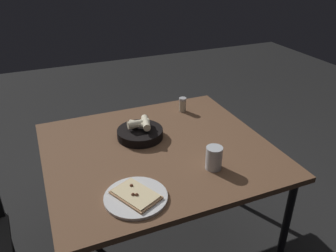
{
  "coord_description": "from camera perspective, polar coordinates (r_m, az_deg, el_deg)",
  "views": [
    {
      "loc": [
        1.46,
        -0.55,
        1.7
      ],
      "look_at": [
        -0.08,
        0.09,
        0.81
      ],
      "focal_mm": 36.02,
      "sensor_mm": 36.0,
      "label": 1
    }
  ],
  "objects": [
    {
      "name": "ground",
      "position": [
        2.31,
        -1.46,
        -19.43
      ],
      "size": [
        8.0,
        8.0,
        0.0
      ],
      "primitive_type": "plane",
      "color": "#242424"
    },
    {
      "name": "dining_table",
      "position": [
        1.86,
        -1.71,
        -5.09
      ],
      "size": [
        1.08,
        1.19,
        0.74
      ],
      "color": "brown",
      "rests_on": "ground"
    },
    {
      "name": "pizza_plate",
      "position": [
        1.49,
        -5.48,
        -11.78
      ],
      "size": [
        0.28,
        0.28,
        0.04
      ],
      "color": "white",
      "rests_on": "dining_table"
    },
    {
      "name": "bread_basket",
      "position": [
        1.92,
        -4.71,
        -1.05
      ],
      "size": [
        0.26,
        0.26,
        0.11
      ],
      "color": "black",
      "rests_on": "dining_table"
    },
    {
      "name": "beer_glass",
      "position": [
        1.66,
        7.76,
        -5.5
      ],
      "size": [
        0.08,
        0.08,
        0.12
      ],
      "color": "silver",
      "rests_on": "dining_table"
    },
    {
      "name": "pepper_shaker",
      "position": [
        2.22,
        2.48,
        3.52
      ],
      "size": [
        0.05,
        0.05,
        0.09
      ],
      "color": "#BFB299",
      "rests_on": "dining_table"
    }
  ]
}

